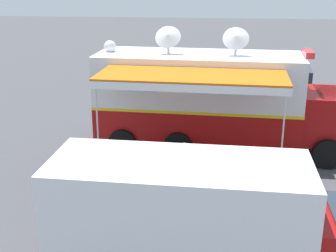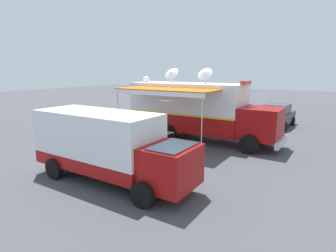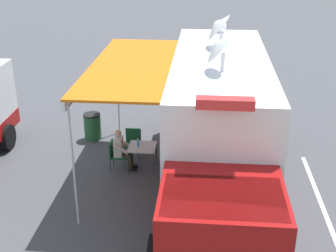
{
  "view_description": "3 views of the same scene",
  "coord_description": "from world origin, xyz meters",
  "views": [
    {
      "loc": [
        15.92,
        0.56,
        6.24
      ],
      "look_at": [
        2.35,
        -0.84,
        1.6
      ],
      "focal_mm": 48.72,
      "sensor_mm": 36.0,
      "label": 1
    },
    {
      "loc": [
        15.31,
        7.61,
        4.27
      ],
      "look_at": [
        2.13,
        -0.12,
        1.13
      ],
      "focal_mm": 28.97,
      "sensor_mm": 36.0,
      "label": 2
    },
    {
      "loc": [
        0.96,
        11.83,
        6.67
      ],
      "look_at": [
        1.41,
        -0.26,
        1.42
      ],
      "focal_mm": 49.31,
      "sensor_mm": 36.0,
      "label": 3
    }
  ],
  "objects": [
    {
      "name": "folding_chair_beside_table",
      "position": [
        2.54,
        -1.16,
        0.51
      ],
      "size": [
        0.5,
        0.5,
        0.87
      ],
      "color": "#19562D",
      "rests_on": "ground"
    },
    {
      "name": "command_truck",
      "position": [
        0.07,
        0.75,
        1.95
      ],
      "size": [
        5.14,
        9.6,
        4.53
      ],
      "color": "#9E0F0F",
      "rests_on": "ground"
    },
    {
      "name": "ground_plane",
      "position": [
        0.0,
        0.0,
        0.0
      ],
      "size": [
        100.0,
        100.0,
        0.0
      ],
      "primitive_type": "plane",
      "color": "#47474C"
    },
    {
      "name": "folding_chair_at_table",
      "position": [
        2.97,
        -0.29,
        0.51
      ],
      "size": [
        0.5,
        0.5,
        0.87
      ],
      "color": "#19562D",
      "rests_on": "ground"
    },
    {
      "name": "trash_bin",
      "position": [
        4.04,
        -2.34,
        0.46
      ],
      "size": [
        0.57,
        0.57,
        0.91
      ],
      "color": "#235B33",
      "rests_on": "ground"
    },
    {
      "name": "lot_stripe",
      "position": [
        -2.69,
        1.21,
        0.0
      ],
      "size": [
        0.36,
        4.8,
        0.01
      ],
      "primitive_type": "cube",
      "rotation": [
        0.0,
        0.0,
        -0.05
      ],
      "color": "silver",
      "rests_on": "ground"
    },
    {
      "name": "water_bottle",
      "position": [
        2.29,
        -0.34,
        0.83
      ],
      "size": [
        0.07,
        0.07,
        0.22
      ],
      "color": "#4C99D8",
      "rests_on": "folding_table"
    },
    {
      "name": "folding_table",
      "position": [
        2.17,
        -0.31,
        0.67
      ],
      "size": [
        0.84,
        0.84,
        0.73
      ],
      "color": "silver",
      "rests_on": "ground"
    },
    {
      "name": "seated_responder",
      "position": [
        2.78,
        -0.28,
        0.65
      ],
      "size": [
        0.68,
        0.57,
        1.25
      ],
      "color": "silver",
      "rests_on": "ground"
    }
  ]
}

